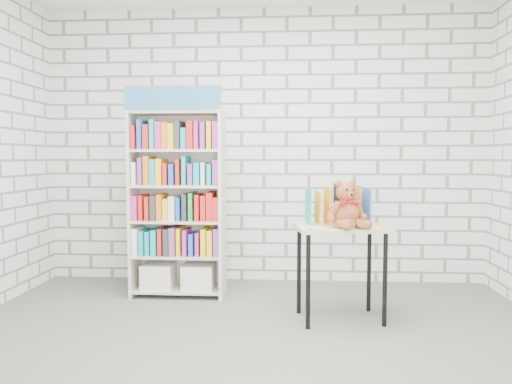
{
  "coord_description": "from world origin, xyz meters",
  "views": [
    {
      "loc": [
        0.26,
        -3.16,
        1.29
      ],
      "look_at": [
        -0.01,
        0.95,
        1.0
      ],
      "focal_mm": 35.0,
      "sensor_mm": 36.0,
      "label": 1
    }
  ],
  "objects": [
    {
      "name": "ground",
      "position": [
        0.0,
        0.0,
        0.0
      ],
      "size": [
        4.5,
        4.5,
        0.0
      ],
      "primitive_type": "plane",
      "color": "#4E5649",
      "rests_on": "ground"
    },
    {
      "name": "room_shell",
      "position": [
        0.0,
        0.0,
        1.78
      ],
      "size": [
        4.52,
        4.02,
        2.81
      ],
      "color": "silver",
      "rests_on": "ground"
    },
    {
      "name": "teddy_bear",
      "position": [
        0.7,
        0.65,
        0.9
      ],
      "size": [
        0.33,
        0.32,
        0.36
      ],
      "color": "brown",
      "rests_on": "display_table"
    },
    {
      "name": "display_table",
      "position": [
        0.67,
        0.75,
        0.65
      ],
      "size": [
        0.77,
        0.59,
        0.75
      ],
      "color": "tan",
      "rests_on": "ground"
    },
    {
      "name": "table_books",
      "position": [
        0.65,
        0.87,
        0.9
      ],
      "size": [
        0.52,
        0.29,
        0.29
      ],
      "color": "teal",
      "rests_on": "display_table"
    },
    {
      "name": "bookshelf",
      "position": [
        -0.76,
        1.36,
        0.87
      ],
      "size": [
        0.85,
        0.33,
        1.91
      ],
      "color": "beige",
      "rests_on": "ground"
    }
  ]
}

